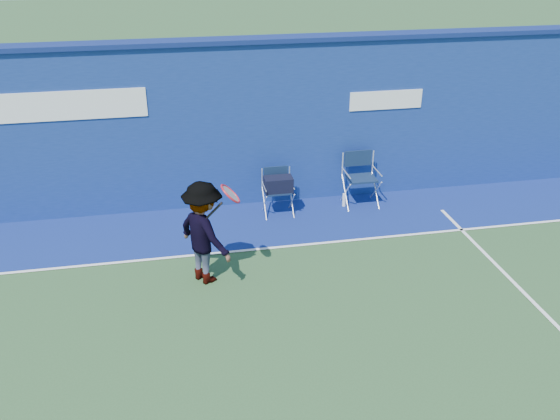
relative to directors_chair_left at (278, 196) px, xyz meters
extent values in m
plane|color=#2B4D29|center=(-1.45, -4.45, -0.36)|extent=(80.00, 80.00, 0.00)
cube|color=navy|center=(-1.45, 0.75, 1.14)|extent=(24.00, 0.40, 3.00)
cube|color=navy|center=(-1.45, 0.75, 2.68)|extent=(24.00, 0.50, 0.08)
cube|color=white|center=(-4.45, 0.54, 1.74)|extent=(4.50, 0.02, 0.50)
cube|color=white|center=(2.15, 0.54, 1.54)|extent=(1.40, 0.02, 0.35)
cube|color=navy|center=(-1.45, -0.35, -0.35)|extent=(24.00, 1.80, 0.01)
cube|color=white|center=(-1.45, -1.25, -0.35)|extent=(24.00, 0.06, 0.01)
cube|color=#11213F|center=(0.00, 0.00, 0.11)|extent=(0.45, 0.38, 0.03)
cube|color=silver|center=(0.00, 0.22, 0.29)|extent=(0.51, 0.02, 0.37)
cube|color=#11213F|center=(0.00, 0.22, 0.37)|extent=(0.45, 0.02, 0.26)
cube|color=black|center=(0.00, -0.03, 0.25)|extent=(0.51, 0.30, 0.28)
cube|color=#11213F|center=(1.61, 0.09, 0.19)|extent=(0.53, 0.45, 0.03)
cube|color=silver|center=(1.61, 0.36, 0.41)|extent=(0.60, 0.03, 0.44)
cube|color=#11213F|center=(1.61, 0.36, 0.49)|extent=(0.53, 0.03, 0.31)
cylinder|color=white|center=(1.29, 0.08, -0.23)|extent=(0.07, 0.07, 0.26)
imported|color=#EA4738|center=(-1.48, -1.98, 0.44)|extent=(1.07, 1.18, 1.59)
torus|color=red|center=(-1.08, -2.10, 1.09)|extent=(0.29, 0.38, 0.28)
cylinder|color=gray|center=(-1.08, -2.10, 1.09)|extent=(0.23, 0.32, 0.23)
cylinder|color=black|center=(-1.32, -2.11, 0.85)|extent=(0.27, 0.04, 0.26)
camera|label=1|loc=(-1.82, -9.68, 4.55)|focal=38.00mm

